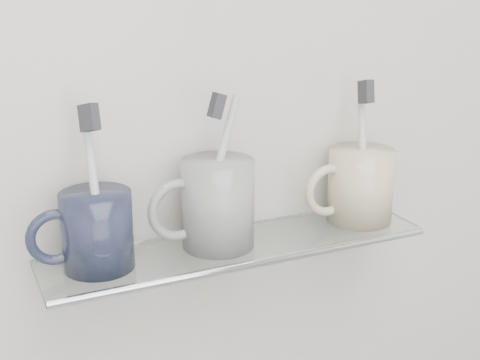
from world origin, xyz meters
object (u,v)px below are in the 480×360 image
mug_left (97,230)px  mug_right (360,185)px  mug_center (218,204)px  shelf_glass (238,246)px

mug_left → mug_right: (0.37, 0.00, 0.00)m
mug_center → mug_right: 0.21m
mug_left → mug_right: size_ratio=0.92×
shelf_glass → mug_right: 0.20m
shelf_glass → mug_center: (-0.02, 0.00, 0.06)m
shelf_glass → mug_center: size_ratio=4.43×
mug_left → shelf_glass: bearing=-13.3°
shelf_glass → mug_right: bearing=1.5°
mug_center → mug_left: bearing=-155.3°
shelf_glass → mug_center: bearing=168.6°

